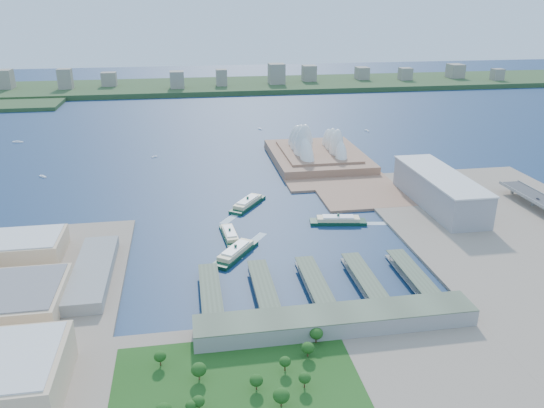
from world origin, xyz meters
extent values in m
plane|color=#0E2543|center=(0.00, 0.00, 0.00)|extent=(3000.00, 3000.00, 0.00)
cube|color=gray|center=(0.00, -210.00, 1.50)|extent=(720.00, 180.00, 3.00)
cube|color=#936950|center=(107.50, 260.00, 1.50)|extent=(135.00, 220.00, 3.00)
cube|color=#2D4926|center=(0.00, 980.00, 6.00)|extent=(2200.00, 260.00, 12.00)
cube|color=gray|center=(195.00, 80.00, 20.50)|extent=(45.00, 155.00, 35.00)
cube|color=gray|center=(15.00, -135.00, 9.00)|extent=(200.00, 28.00, 12.00)
imported|color=slate|center=(296.00, 47.91, 15.56)|extent=(1.99, 4.90, 1.42)
camera|label=1|loc=(-81.85, -440.91, 220.38)|focal=35.00mm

